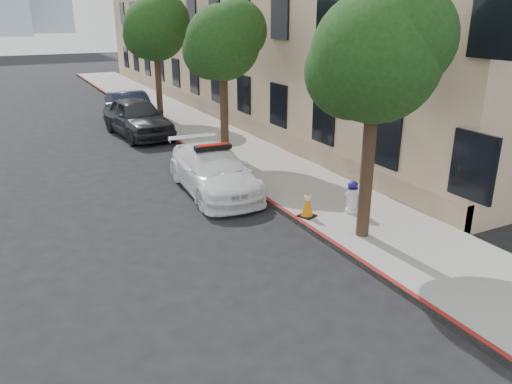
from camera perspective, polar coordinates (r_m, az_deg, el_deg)
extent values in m
plane|color=black|center=(12.43, -4.48, -4.64)|extent=(120.00, 120.00, 0.00)
cube|color=gray|center=(22.51, -6.09, 6.79)|extent=(3.20, 50.00, 0.15)
cube|color=maroon|center=(22.02, -9.83, 6.31)|extent=(0.12, 50.00, 0.15)
cube|color=tan|center=(28.82, 0.64, 19.64)|extent=(8.00, 36.00, 10.00)
cylinder|color=black|center=(11.61, 12.58, 2.64)|extent=(0.30, 0.30, 3.30)
sphere|color=black|center=(11.15, 13.55, 14.75)|extent=(2.80, 2.80, 2.80)
sphere|color=black|center=(11.17, 16.39, 16.57)|extent=(2.24, 2.24, 2.24)
sphere|color=black|center=(11.19, 11.01, 13.39)|extent=(2.10, 2.10, 2.10)
cylinder|color=black|center=(18.29, -3.66, 9.15)|extent=(0.30, 0.30, 3.19)
sphere|color=black|center=(17.99, -3.83, 16.66)|extent=(2.60, 2.60, 2.60)
sphere|color=black|center=(17.87, -2.22, 17.95)|extent=(2.08, 2.08, 2.08)
sphere|color=black|center=(18.15, -5.26, 15.70)|extent=(1.95, 1.95, 1.95)
cylinder|color=black|center=(25.71, -11.09, 12.21)|extent=(0.30, 0.30, 3.41)
sphere|color=black|center=(25.51, -11.47, 17.78)|extent=(3.00, 3.00, 3.00)
sphere|color=black|center=(25.33, -10.42, 18.74)|extent=(2.40, 2.40, 2.40)
sphere|color=black|center=(25.71, -12.41, 17.07)|extent=(2.25, 2.25, 2.25)
imported|color=white|center=(14.99, -4.87, 2.43)|extent=(2.18, 4.70, 1.33)
cube|color=black|center=(14.79, -4.95, 5.11)|extent=(1.12, 0.36, 0.14)
cube|color=#A50A07|center=(14.78, -4.96, 5.34)|extent=(0.91, 0.28, 0.06)
imported|color=black|center=(22.54, -13.41, 8.31)|extent=(2.37, 4.97, 1.64)
imported|color=black|center=(24.62, -14.15, 9.10)|extent=(1.81, 4.77, 1.55)
cylinder|color=silver|center=(13.44, 10.83, -2.07)|extent=(0.33, 0.33, 0.10)
cylinder|color=silver|center=(13.32, 10.92, -0.72)|extent=(0.25, 0.25, 0.57)
ellipsoid|color=navy|center=(13.19, 11.03, 0.84)|extent=(0.27, 0.27, 0.19)
cylinder|color=silver|center=(13.27, 10.96, -0.19)|extent=(0.37, 0.20, 0.10)
cylinder|color=silver|center=(13.27, 10.96, -0.19)|extent=(0.15, 0.21, 0.10)
cube|color=black|center=(13.02, 5.84, -2.71)|extent=(0.50, 0.50, 0.03)
cone|color=orange|center=(12.88, 5.90, -1.17)|extent=(0.30, 0.30, 0.72)
cylinder|color=white|center=(12.84, 5.92, -0.68)|extent=(0.16, 0.16, 0.11)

